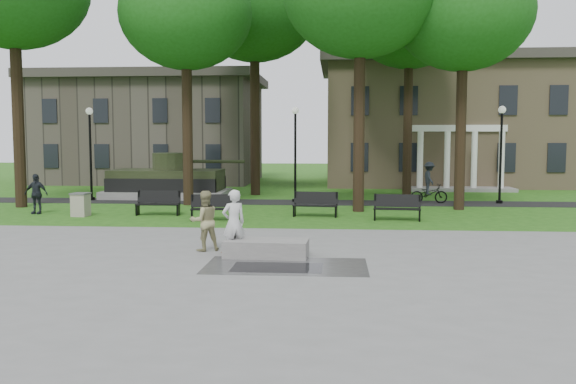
{
  "coord_description": "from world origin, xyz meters",
  "views": [
    {
      "loc": [
        2.49,
        -17.99,
        3.15
      ],
      "look_at": [
        0.94,
        1.95,
        1.4
      ],
      "focal_mm": 38.0,
      "sensor_mm": 36.0,
      "label": 1
    }
  ],
  "objects_px": {
    "concrete_block": "(266,248)",
    "friend_watching": "(205,221)",
    "cyclist": "(429,186)",
    "trash_bin": "(81,204)",
    "park_bench_0": "(158,202)",
    "skateboarder": "(234,223)"
  },
  "relations": [
    {
      "from": "concrete_block",
      "to": "park_bench_0",
      "type": "distance_m",
      "value": 10.24
    },
    {
      "from": "park_bench_0",
      "to": "trash_bin",
      "type": "bearing_deg",
      "value": -169.7
    },
    {
      "from": "concrete_block",
      "to": "friend_watching",
      "type": "bearing_deg",
      "value": 158.8
    },
    {
      "from": "park_bench_0",
      "to": "skateboarder",
      "type": "bearing_deg",
      "value": -63.66
    },
    {
      "from": "cyclist",
      "to": "park_bench_0",
      "type": "height_order",
      "value": "cyclist"
    },
    {
      "from": "park_bench_0",
      "to": "trash_bin",
      "type": "height_order",
      "value": "park_bench_0"
    },
    {
      "from": "trash_bin",
      "to": "friend_watching",
      "type": "bearing_deg",
      "value": -47.39
    },
    {
      "from": "friend_watching",
      "to": "concrete_block",
      "type": "bearing_deg",
      "value": 130.67
    },
    {
      "from": "park_bench_0",
      "to": "trash_bin",
      "type": "xyz_separation_m",
      "value": [
        -3.04,
        -0.66,
        -0.04
      ]
    },
    {
      "from": "friend_watching",
      "to": "trash_bin",
      "type": "xyz_separation_m",
      "value": [
        -6.7,
        7.28,
        -0.38
      ]
    },
    {
      "from": "concrete_block",
      "to": "friend_watching",
      "type": "xyz_separation_m",
      "value": [
        -1.82,
        0.71,
        0.62
      ]
    },
    {
      "from": "friend_watching",
      "to": "park_bench_0",
      "type": "relative_size",
      "value": 0.93
    },
    {
      "from": "cyclist",
      "to": "skateboarder",
      "type": "bearing_deg",
      "value": 146.2
    },
    {
      "from": "skateboarder",
      "to": "friend_watching",
      "type": "relative_size",
      "value": 1.05
    },
    {
      "from": "friend_watching",
      "to": "trash_bin",
      "type": "height_order",
      "value": "friend_watching"
    },
    {
      "from": "cyclist",
      "to": "park_bench_0",
      "type": "xyz_separation_m",
      "value": [
        -11.86,
        -5.49,
        -0.31
      ]
    },
    {
      "from": "concrete_block",
      "to": "trash_bin",
      "type": "relative_size",
      "value": 2.29
    },
    {
      "from": "skateboarder",
      "to": "park_bench_0",
      "type": "bearing_deg",
      "value": -92.02
    },
    {
      "from": "friend_watching",
      "to": "trash_bin",
      "type": "distance_m",
      "value": 9.9
    },
    {
      "from": "concrete_block",
      "to": "cyclist",
      "type": "bearing_deg",
      "value": 65.69
    },
    {
      "from": "concrete_block",
      "to": "friend_watching",
      "type": "relative_size",
      "value": 1.3
    },
    {
      "from": "friend_watching",
      "to": "park_bench_0",
      "type": "xyz_separation_m",
      "value": [
        -3.66,
        7.94,
        -0.34
      ]
    }
  ]
}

